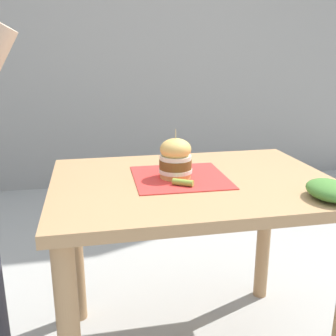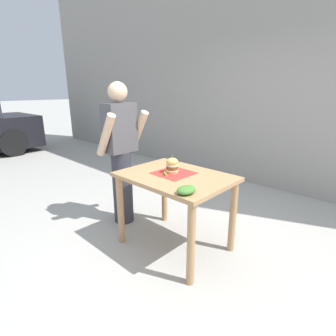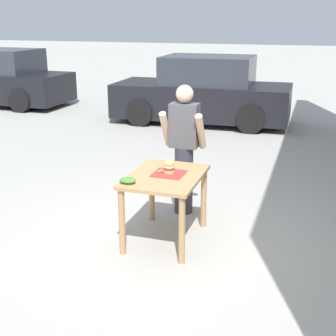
% 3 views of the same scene
% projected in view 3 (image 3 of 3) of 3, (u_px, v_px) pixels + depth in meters
% --- Properties ---
extents(ground_plane, '(80.00, 80.00, 0.00)m').
position_uv_depth(ground_plane, '(165.00, 239.00, 5.50)').
color(ground_plane, '#ADAAA3').
extents(patio_table, '(0.79, 1.07, 0.80)m').
position_uv_depth(patio_table, '(165.00, 187.00, 5.29)').
color(patio_table, tan).
rests_on(patio_table, ground).
extents(serving_paper, '(0.36, 0.36, 0.00)m').
position_uv_depth(serving_paper, '(169.00, 174.00, 5.28)').
color(serving_paper, red).
rests_on(serving_paper, patio_table).
extents(sandwich, '(0.13, 0.13, 0.19)m').
position_uv_depth(sandwich, '(169.00, 167.00, 5.28)').
color(sandwich, '#E5B25B').
rests_on(sandwich, serving_paper).
extents(pickle_spear, '(0.06, 0.08, 0.02)m').
position_uv_depth(pickle_spear, '(160.00, 171.00, 5.32)').
color(pickle_spear, '#8EA83D').
rests_on(pickle_spear, serving_paper).
extents(side_salad, '(0.18, 0.14, 0.06)m').
position_uv_depth(side_salad, '(128.00, 180.00, 4.98)').
color(side_salad, '#477F33').
rests_on(side_salad, patio_table).
extents(diner_across_table, '(0.55, 0.35, 1.69)m').
position_uv_depth(diner_across_table, '(184.00, 148.00, 5.99)').
color(diner_across_table, '#33333D').
rests_on(diner_across_table, ground).
extents(parked_car_near_curb, '(4.24, 1.91, 1.60)m').
position_uv_depth(parked_car_near_curb, '(203.00, 93.00, 11.32)').
color(parked_car_near_curb, black).
rests_on(parked_car_near_curb, ground).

